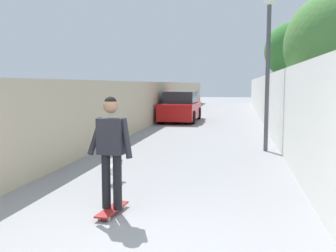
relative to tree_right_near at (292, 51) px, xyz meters
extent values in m
plane|color=gray|center=(-5.00, 4.29, -3.79)|extent=(80.00, 80.00, 0.00)
cube|color=tan|center=(-7.00, 7.02, -2.78)|extent=(48.00, 0.30, 2.03)
cube|color=silver|center=(-7.00, 1.56, -2.62)|extent=(48.00, 0.30, 2.34)
cylinder|color=#473523|center=(0.00, 0.00, -2.35)|extent=(0.29, 0.29, 2.88)
ellipsoid|color=#387A33|center=(0.00, 0.00, 0.02)|extent=(3.10, 3.10, 3.18)
cylinder|color=#473523|center=(-11.50, 0.19, -2.74)|extent=(0.30, 0.30, 2.10)
cylinder|color=#4C4C51|center=(-11.69, 2.11, -1.73)|extent=(0.12, 0.12, 4.12)
cube|color=maroon|center=(-17.72, 4.71, -3.72)|extent=(0.82, 0.28, 0.02)
cylinder|color=beige|center=(-17.43, 4.75, -3.76)|extent=(0.06, 0.04, 0.06)
cylinder|color=beige|center=(-17.44, 4.61, -3.76)|extent=(0.06, 0.04, 0.06)
cylinder|color=beige|center=(-17.99, 4.80, -3.76)|extent=(0.06, 0.04, 0.06)
cylinder|color=beige|center=(-18.00, 4.66, -3.76)|extent=(0.06, 0.04, 0.06)
cylinder|color=black|center=(-17.71, 4.80, -3.30)|extent=(0.14, 0.14, 0.82)
cylinder|color=black|center=(-17.72, 4.62, -3.30)|extent=(0.14, 0.14, 0.82)
cube|color=#26262D|center=(-17.72, 4.71, -2.63)|extent=(0.26, 0.40, 0.53)
cylinder|color=#26262D|center=(-17.69, 4.94, -2.64)|extent=(0.12, 0.29, 0.58)
cylinder|color=#26262D|center=(-17.74, 4.47, -2.65)|extent=(0.11, 0.18, 0.59)
sphere|color=#9E7051|center=(-17.72, 4.71, -2.18)|extent=(0.22, 0.22, 0.22)
sphere|color=black|center=(-17.72, 4.71, -2.15)|extent=(0.19, 0.19, 0.19)
ellipsoid|color=white|center=(-15.97, 5.26, -3.52)|extent=(0.43, 0.26, 0.22)
sphere|color=white|center=(-15.70, 5.23, -3.45)|extent=(0.15, 0.15, 0.15)
cone|color=black|center=(-15.70, 5.27, -3.37)|extent=(0.05, 0.05, 0.06)
cone|color=black|center=(-15.71, 5.19, -3.37)|extent=(0.05, 0.05, 0.06)
cylinder|color=white|center=(-15.83, 5.30, -3.70)|extent=(0.04, 0.04, 0.18)
cylinder|color=white|center=(-15.84, 5.18, -3.70)|extent=(0.04, 0.04, 0.18)
cylinder|color=white|center=(-16.09, 5.33, -3.70)|extent=(0.04, 0.04, 0.18)
cylinder|color=white|center=(-16.11, 5.21, -3.70)|extent=(0.04, 0.04, 0.18)
cylinder|color=white|center=(-16.22, 5.28, -3.44)|extent=(0.14, 0.04, 0.13)
cylinder|color=black|center=(-16.84, 4.98, -3.07)|extent=(1.75, 0.56, 0.66)
cube|color=#B71414|center=(-3.19, 5.87, -3.23)|extent=(4.34, 1.70, 0.80)
cube|color=#262B33|center=(-3.19, 5.87, -2.55)|extent=(2.25, 1.50, 0.60)
cylinder|color=black|center=(-1.84, 6.66, -3.47)|extent=(0.64, 0.22, 0.64)
cylinder|color=black|center=(-1.84, 5.08, -3.47)|extent=(0.64, 0.22, 0.64)
cylinder|color=black|center=(-4.53, 6.66, -3.47)|extent=(0.64, 0.22, 0.64)
cylinder|color=black|center=(-4.53, 5.08, -3.47)|extent=(0.64, 0.22, 0.64)
camera|label=1|loc=(-23.05, 2.88, -1.88)|focal=41.46mm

